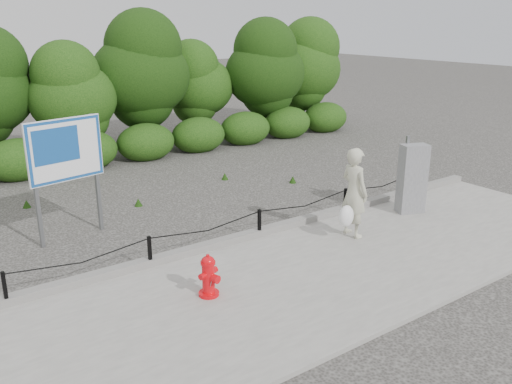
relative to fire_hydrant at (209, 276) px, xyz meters
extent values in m
plane|color=#2D2B28|center=(2.18, 1.59, -0.43)|extent=(90.00, 90.00, 0.00)
cube|color=gray|center=(2.18, -0.41, -0.39)|extent=(14.00, 4.00, 0.08)
cube|color=slate|center=(2.18, 1.64, -0.28)|extent=(14.00, 0.22, 0.14)
cube|color=black|center=(-2.82, 1.59, -0.05)|extent=(0.06, 0.06, 0.60)
cube|color=black|center=(-0.32, 1.59, -0.05)|extent=(0.06, 0.06, 0.60)
cube|color=black|center=(2.18, 1.59, -0.05)|extent=(0.06, 0.06, 0.60)
cube|color=black|center=(4.68, 1.59, -0.05)|extent=(0.06, 0.06, 0.60)
cube|color=black|center=(7.18, 1.59, -0.05)|extent=(0.06, 0.06, 0.60)
cylinder|color=black|center=(-1.57, 1.59, 0.17)|extent=(2.50, 0.02, 0.02)
cylinder|color=black|center=(0.93, 1.59, 0.17)|extent=(2.50, 0.02, 0.02)
cylinder|color=black|center=(3.43, 1.59, 0.17)|extent=(2.50, 0.02, 0.02)
cylinder|color=black|center=(5.93, 1.59, 0.17)|extent=(2.50, 0.02, 0.02)
cylinder|color=black|center=(1.18, 10.19, 0.51)|extent=(0.18, 0.18, 1.88)
ellipsoid|color=#284F12|center=(1.18, 10.19, 1.82)|extent=(2.78, 2.40, 3.00)
cylinder|color=black|center=(3.68, 10.59, 0.74)|extent=(0.18, 0.18, 2.34)
ellipsoid|color=#284F12|center=(3.68, 10.59, 2.38)|extent=(3.46, 3.00, 3.74)
cylinder|color=black|center=(6.18, 10.99, 0.48)|extent=(0.18, 0.18, 1.83)
ellipsoid|color=#284F12|center=(6.18, 10.99, 1.76)|extent=(2.70, 2.34, 2.92)
cylinder|color=black|center=(8.68, 10.19, 0.67)|extent=(0.18, 0.18, 2.20)
ellipsoid|color=#284F12|center=(8.68, 10.19, 2.21)|extent=(3.26, 2.82, 3.52)
cylinder|color=black|center=(10.98, 10.59, 0.67)|extent=(0.18, 0.18, 2.21)
ellipsoid|color=#284F12|center=(10.98, 10.59, 2.22)|extent=(3.27, 2.83, 3.53)
cylinder|color=red|center=(0.00, 0.01, -0.32)|extent=(0.43, 0.43, 0.06)
cylinder|color=red|center=(0.00, 0.01, -0.04)|extent=(0.26, 0.26, 0.52)
cylinder|color=red|center=(0.00, 0.01, 0.24)|extent=(0.31, 0.31, 0.05)
ellipsoid|color=red|center=(0.00, 0.01, 0.27)|extent=(0.28, 0.28, 0.16)
cylinder|color=red|center=(0.00, 0.01, 0.36)|extent=(0.07, 0.07, 0.05)
cylinder|color=red|center=(-0.14, -0.04, 0.05)|extent=(0.12, 0.13, 0.11)
cylinder|color=red|center=(0.13, 0.05, 0.05)|extent=(0.12, 0.13, 0.11)
cylinder|color=red|center=(0.04, -0.14, -0.01)|extent=(0.17, 0.15, 0.14)
cylinder|color=slate|center=(-0.03, -0.12, -0.08)|extent=(0.01, 0.05, 0.11)
imported|color=beige|center=(3.82, 0.50, 0.60)|extent=(0.48, 0.71, 1.90)
ellipsoid|color=white|center=(3.47, 0.35, 0.20)|extent=(0.34, 0.27, 0.46)
cube|color=gray|center=(5.98, 0.74, 0.46)|extent=(0.71, 0.56, 1.63)
cube|color=slate|center=(5.98, 0.96, 0.55)|extent=(0.09, 0.09, 1.80)
cube|color=slate|center=(-1.66, 3.86, 0.86)|extent=(0.09, 0.09, 2.58)
cube|color=slate|center=(-0.33, 4.11, 0.86)|extent=(0.09, 0.09, 2.58)
cube|color=white|center=(-0.99, 3.93, 1.50)|extent=(1.60, 0.35, 1.29)
cube|color=#144992|center=(-0.98, 3.90, 1.50)|extent=(1.55, 0.30, 1.25)
cube|color=#144992|center=(-1.17, 3.86, 1.63)|extent=(0.95, 0.19, 0.71)
camera|label=1|loc=(-4.05, -7.01, 4.06)|focal=38.00mm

